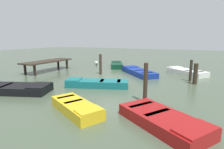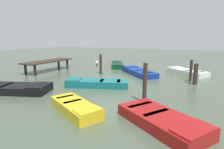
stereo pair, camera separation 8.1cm
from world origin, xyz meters
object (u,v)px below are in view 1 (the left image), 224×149
at_px(mooring_piling_far_left, 191,71).
at_px(rowboat_teal, 97,83).
at_px(dock_segment, 48,62).
at_px(marker_buoy, 96,63).
at_px(rowboat_white, 186,72).
at_px(rowboat_black, 13,88).
at_px(rowboat_yellow, 76,107).
at_px(rowboat_blue, 138,72).
at_px(mooring_piling_mid_left, 195,74).
at_px(rowboat_dark_green, 117,65).
at_px(mooring_piling_center, 101,64).
at_px(mooring_piling_near_left, 145,83).
at_px(rowboat_red, 163,120).

bearing_deg(mooring_piling_far_left, rowboat_teal, 128.31).
xyz_separation_m(dock_segment, marker_buoy, (5.10, -2.05, -0.54)).
xyz_separation_m(rowboat_white, rowboat_black, (-9.49, 8.24, -0.00)).
relative_size(rowboat_yellow, rowboat_blue, 0.77).
bearing_deg(rowboat_white, mooring_piling_far_left, 135.18).
height_order(mooring_piling_far_left, marker_buoy, mooring_piling_far_left).
relative_size(mooring_piling_mid_left, marker_buoy, 2.80).
xyz_separation_m(rowboat_blue, rowboat_dark_green, (2.96, 3.27, 0.00)).
bearing_deg(rowboat_white, mooring_piling_center, 61.18).
bearing_deg(rowboat_teal, mooring_piling_near_left, 137.38).
bearing_deg(rowboat_dark_green, rowboat_white, 53.20).
bearing_deg(rowboat_blue, mooring_piling_near_left, 155.22).
bearing_deg(marker_buoy, rowboat_blue, -117.33).
distance_m(rowboat_yellow, mooring_piling_mid_left, 8.14).
xyz_separation_m(rowboat_blue, marker_buoy, (2.97, 5.75, 0.07)).
xyz_separation_m(rowboat_yellow, marker_buoy, (11.50, 5.87, 0.07)).
height_order(rowboat_yellow, mooring_piling_far_left, mooring_piling_far_left).
bearing_deg(rowboat_red, mooring_piling_far_left, 118.90).
xyz_separation_m(rowboat_teal, rowboat_black, (-3.00, 3.56, -0.00)).
height_order(rowboat_black, mooring_piling_center, mooring_piling_center).
bearing_deg(rowboat_yellow, mooring_piling_center, 138.97).
height_order(rowboat_yellow, rowboat_red, same).
xyz_separation_m(dock_segment, mooring_piling_center, (0.85, -4.97, -0.00)).
xyz_separation_m(mooring_piling_center, marker_buoy, (4.25, 2.92, -0.54)).
height_order(rowboat_black, mooring_piling_mid_left, mooring_piling_mid_left).
relative_size(rowboat_teal, rowboat_dark_green, 1.01).
height_order(rowboat_black, rowboat_red, same).
relative_size(rowboat_teal, rowboat_red, 1.15).
relative_size(rowboat_black, mooring_piling_far_left, 2.91).
bearing_deg(marker_buoy, mooring_piling_center, -145.51).
height_order(rowboat_yellow, mooring_piling_center, mooring_piling_center).
bearing_deg(rowboat_red, rowboat_black, -149.71).
xyz_separation_m(mooring_piling_mid_left, mooring_piling_center, (0.26, 7.09, 0.16)).
distance_m(rowboat_yellow, mooring_piling_near_left, 3.23).
xyz_separation_m(rowboat_teal, mooring_piling_mid_left, (3.28, -5.37, 0.46)).
relative_size(rowboat_teal, marker_buoy, 8.10).
bearing_deg(rowboat_teal, marker_buoy, -79.26).
relative_size(rowboat_dark_green, mooring_piling_near_left, 2.10).
relative_size(mooring_piling_far_left, marker_buoy, 3.09).
bearing_deg(rowboat_yellow, rowboat_black, -161.72).
xyz_separation_m(rowboat_teal, mooring_piling_center, (3.54, 1.72, 0.61)).
distance_m(rowboat_blue, mooring_piling_center, 3.17).
relative_size(rowboat_yellow, rowboat_red, 0.85).
relative_size(rowboat_blue, rowboat_red, 1.11).
bearing_deg(rowboat_red, rowboat_yellow, -141.19).
bearing_deg(mooring_piling_near_left, mooring_piling_far_left, -17.32).
bearing_deg(dock_segment, mooring_piling_far_left, -82.71).
bearing_deg(mooring_piling_near_left, mooring_piling_mid_left, -23.05).
bearing_deg(rowboat_yellow, rowboat_white, 98.13).
relative_size(rowboat_yellow, marker_buoy, 5.99).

